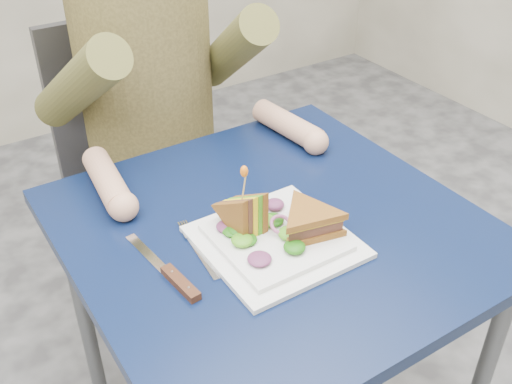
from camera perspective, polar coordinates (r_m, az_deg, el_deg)
table at (r=1.20m, az=1.61°, el=-6.03°), size 0.75×0.75×0.73m
chair at (r=1.74m, az=-10.70°, el=3.11°), size 0.42×0.40×0.93m
diner at (r=1.49m, az=-10.46°, el=13.63°), size 0.54×0.59×0.74m
plate at (r=1.09m, az=1.86°, el=-4.60°), size 0.26×0.26×0.02m
sandwich_flat at (r=1.08m, az=5.06°, el=-2.80°), size 0.17×0.17×0.05m
sandwich_upright at (r=1.08m, az=-1.08°, el=-2.15°), size 0.08×0.12×0.12m
fork at (r=1.09m, az=-5.49°, el=-5.56°), size 0.04×0.18×0.01m
knife at (r=1.03m, az=-7.81°, el=-8.04°), size 0.04×0.22×0.02m
toothpick at (r=1.04m, az=-1.12°, el=0.68°), size 0.01×0.01×0.06m
toothpick_frill at (r=1.03m, az=-1.14°, el=1.98°), size 0.01×0.01×0.02m
lettuce_spill at (r=1.09m, az=1.81°, el=-3.37°), size 0.15×0.13×0.02m
onion_ring at (r=1.09m, az=2.39°, el=-3.12°), size 0.04×0.04×0.02m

